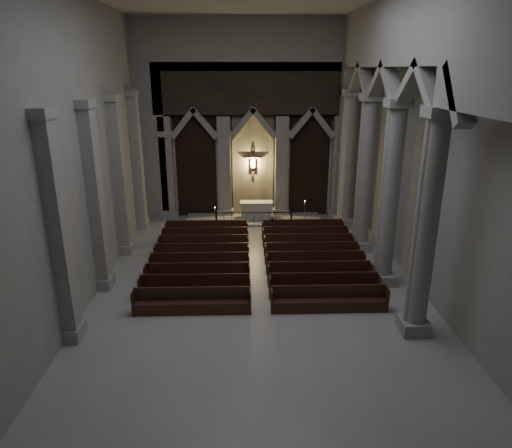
{
  "coord_description": "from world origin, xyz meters",
  "views": [
    {
      "loc": [
        -0.69,
        -16.84,
        9.12
      ],
      "look_at": [
        -0.07,
        3.0,
        2.35
      ],
      "focal_mm": 32.0,
      "sensor_mm": 36.0,
      "label": 1
    }
  ],
  "objects_px": {
    "altar_rail": "(254,217)",
    "pews": "(257,262)",
    "candle_stand_left": "(215,222)",
    "altar": "(256,210)",
    "worshipper": "(272,230)",
    "candle_stand_right": "(304,218)"
  },
  "relations": [
    {
      "from": "altar",
      "to": "altar_rail",
      "type": "distance_m",
      "value": 1.24
    },
    {
      "from": "pews",
      "to": "worshipper",
      "type": "distance_m",
      "value": 3.72
    },
    {
      "from": "worshipper",
      "to": "candle_stand_right",
      "type": "bearing_deg",
      "value": 76.18
    },
    {
      "from": "altar_rail",
      "to": "worshipper",
      "type": "xyz_separation_m",
      "value": [
        0.93,
        -2.63,
        0.07
      ]
    },
    {
      "from": "candle_stand_right",
      "to": "worshipper",
      "type": "xyz_separation_m",
      "value": [
        -2.18,
        -2.87,
        0.26
      ]
    },
    {
      "from": "candle_stand_right",
      "to": "altar_rail",
      "type": "bearing_deg",
      "value": -175.61
    },
    {
      "from": "altar_rail",
      "to": "pews",
      "type": "bearing_deg",
      "value": -90.0
    },
    {
      "from": "candle_stand_left",
      "to": "pews",
      "type": "height_order",
      "value": "candle_stand_left"
    },
    {
      "from": "altar_rail",
      "to": "altar",
      "type": "bearing_deg",
      "value": 81.41
    },
    {
      "from": "pews",
      "to": "worshipper",
      "type": "height_order",
      "value": "worshipper"
    },
    {
      "from": "worshipper",
      "to": "altar_rail",
      "type": "bearing_deg",
      "value": 132.88
    },
    {
      "from": "altar_rail",
      "to": "pews",
      "type": "distance_m",
      "value": 6.22
    },
    {
      "from": "altar",
      "to": "worshipper",
      "type": "xyz_separation_m",
      "value": [
        0.74,
        -3.85,
        -0.01
      ]
    },
    {
      "from": "candle_stand_right",
      "to": "pews",
      "type": "bearing_deg",
      "value": -115.72
    },
    {
      "from": "altar",
      "to": "pews",
      "type": "distance_m",
      "value": 7.45
    },
    {
      "from": "altar",
      "to": "altar_rail",
      "type": "xyz_separation_m",
      "value": [
        -0.19,
        -1.22,
        -0.07
      ]
    },
    {
      "from": "candle_stand_left",
      "to": "candle_stand_right",
      "type": "bearing_deg",
      "value": 4.16
    },
    {
      "from": "altar_rail",
      "to": "worshipper",
      "type": "height_order",
      "value": "worshipper"
    },
    {
      "from": "worshipper",
      "to": "candle_stand_left",
      "type": "bearing_deg",
      "value": 166.44
    },
    {
      "from": "altar_rail",
      "to": "candle_stand_left",
      "type": "relative_size",
      "value": 3.6
    },
    {
      "from": "altar_rail",
      "to": "candle_stand_right",
      "type": "height_order",
      "value": "candle_stand_right"
    },
    {
      "from": "candle_stand_left",
      "to": "pews",
      "type": "bearing_deg",
      "value": -68.81
    }
  ]
}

